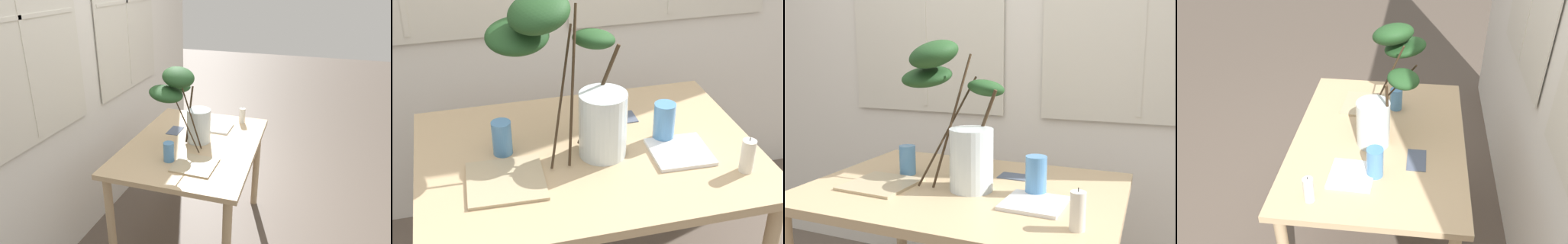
% 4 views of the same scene
% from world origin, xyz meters
% --- Properties ---
extents(back_wall_with_windows, '(4.00, 0.14, 2.98)m').
position_xyz_m(back_wall_with_windows, '(0.00, 0.85, 1.50)').
color(back_wall_with_windows, silver).
rests_on(back_wall_with_windows, ground).
extents(dining_table, '(1.21, 0.88, 0.78)m').
position_xyz_m(dining_table, '(0.00, 0.00, 0.68)').
color(dining_table, tan).
rests_on(dining_table, ground).
extents(vase_with_branches, '(0.49, 0.37, 0.60)m').
position_xyz_m(vase_with_branches, '(-0.05, 0.03, 1.07)').
color(vase_with_branches, silver).
rests_on(vase_with_branches, dining_table).
extents(drinking_glass_blue_left, '(0.07, 0.07, 0.13)m').
position_xyz_m(drinking_glass_blue_left, '(-0.30, 0.07, 0.84)').
color(drinking_glass_blue_left, '#4C84BC').
rests_on(drinking_glass_blue_left, dining_table).
extents(drinking_glass_blue_right, '(0.08, 0.08, 0.15)m').
position_xyz_m(drinking_glass_blue_right, '(0.29, 0.01, 0.85)').
color(drinking_glass_blue_right, '#4C84BC').
rests_on(drinking_glass_blue_right, dining_table).
extents(plate_square_left, '(0.26, 0.26, 0.01)m').
position_xyz_m(plate_square_left, '(-0.31, -0.11, 0.78)').
color(plate_square_left, tan).
rests_on(plate_square_left, dining_table).
extents(plate_square_right, '(0.21, 0.21, 0.01)m').
position_xyz_m(plate_square_right, '(0.31, -0.10, 0.78)').
color(plate_square_right, white).
rests_on(plate_square_right, dining_table).
extents(napkin_folded, '(0.16, 0.09, 0.00)m').
position_xyz_m(napkin_folded, '(0.16, 0.20, 0.78)').
color(napkin_folded, '#4C566B').
rests_on(napkin_folded, dining_table).
extents(pillar_candle, '(0.05, 0.05, 0.13)m').
position_xyz_m(pillar_candle, '(0.48, -0.25, 0.84)').
color(pillar_candle, silver).
rests_on(pillar_candle, dining_table).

